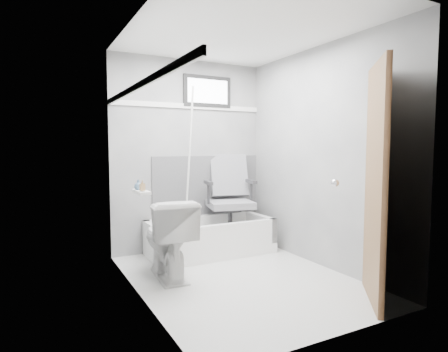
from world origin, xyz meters
TOP-DOWN VIEW (x-y plane):
  - floor at (0.00, 0.00)m, footprint 2.60×2.60m
  - ceiling at (0.00, 0.00)m, footprint 2.60×2.60m
  - wall_back at (0.00, 1.30)m, footprint 2.00×0.02m
  - wall_front at (0.00, -1.30)m, footprint 2.00×0.02m
  - wall_left at (-1.00, 0.00)m, footprint 0.02×2.60m
  - wall_right at (1.00, 0.00)m, footprint 0.02×2.60m
  - bathtub at (0.12, 0.93)m, footprint 1.50×0.70m
  - office_chair at (0.41, 0.96)m, footprint 0.76×0.76m
  - toilet at (-0.62, 0.38)m, footprint 0.51×0.83m
  - door at (0.98, -1.28)m, footprint 0.78×0.78m
  - window at (0.25, 1.29)m, footprint 0.66×0.04m
  - backerboard at (0.25, 1.29)m, footprint 1.50×0.02m
  - trim_back at (0.00, 1.29)m, footprint 2.00×0.02m
  - trim_left at (-0.99, 0.00)m, footprint 0.02×2.60m
  - pole at (-0.11, 1.06)m, footprint 0.02×0.33m
  - shelf at (-0.93, 0.21)m, footprint 0.10×0.32m
  - soap_bottle_a at (-0.94, 0.13)m, footprint 0.05×0.05m
  - soap_bottle_b at (-0.94, 0.27)m, footprint 0.08×0.08m
  - faucet at (-0.20, 1.27)m, footprint 0.26×0.10m

SIDE VIEW (x-z plane):
  - floor at x=0.00m, z-range 0.00..0.00m
  - bathtub at x=0.12m, z-range 0.00..0.42m
  - toilet at x=-0.62m, z-range 0.00..0.78m
  - faucet at x=-0.20m, z-range 0.47..0.63m
  - office_chair at x=0.41m, z-range 0.12..1.22m
  - backerboard at x=0.25m, z-range 0.41..1.19m
  - shelf at x=-0.93m, z-range 0.89..0.91m
  - soap_bottle_b at x=-0.94m, z-range 0.91..1.01m
  - soap_bottle_a at x=-0.94m, z-range 0.92..1.01m
  - door at x=0.98m, z-range 0.00..2.00m
  - pole at x=-0.11m, z-range 0.09..2.01m
  - wall_back at x=0.00m, z-range 0.00..2.40m
  - wall_front at x=0.00m, z-range 0.00..2.40m
  - wall_left at x=-1.00m, z-range 0.00..2.40m
  - wall_right at x=1.00m, z-range 0.00..2.40m
  - trim_back at x=0.00m, z-range 1.79..1.85m
  - trim_left at x=-0.99m, z-range 1.79..1.85m
  - window at x=0.25m, z-range 1.82..2.22m
  - ceiling at x=0.00m, z-range 2.40..2.40m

